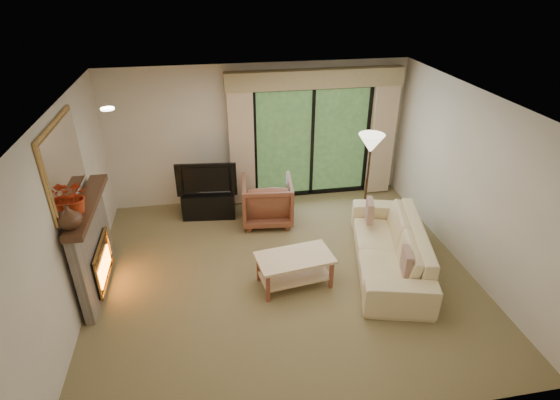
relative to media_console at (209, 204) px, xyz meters
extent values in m
plane|color=olive|center=(1.02, -1.95, -0.23)|extent=(5.50, 5.50, 0.00)
plane|color=silver|center=(1.02, -1.95, 2.37)|extent=(5.50, 5.50, 0.00)
plane|color=beige|center=(1.02, 0.55, 1.07)|extent=(5.00, 0.00, 5.00)
plane|color=beige|center=(1.02, -4.45, 1.07)|extent=(5.00, 0.00, 5.00)
plane|color=beige|center=(-1.73, -1.95, 1.07)|extent=(0.00, 5.00, 5.00)
plane|color=beige|center=(3.77, -1.95, 1.07)|extent=(0.00, 5.00, 5.00)
cube|color=tan|center=(0.67, 0.39, 0.97)|extent=(0.45, 0.18, 2.35)
cube|color=tan|center=(3.37, 0.39, 0.97)|extent=(0.45, 0.18, 2.35)
cube|color=tan|center=(2.02, 0.41, 2.09)|extent=(3.20, 0.24, 0.32)
cube|color=black|center=(0.00, 0.00, 0.00)|extent=(0.98, 0.52, 0.47)
imported|color=black|center=(0.00, 0.00, 0.54)|extent=(1.07, 0.25, 0.61)
imported|color=brown|center=(1.01, -0.37, 0.17)|extent=(0.95, 0.97, 0.81)
imported|color=beige|center=(2.63, -2.02, 0.12)|extent=(1.52, 2.58, 0.71)
cube|color=#502722|center=(2.55, -2.72, 0.35)|extent=(0.17, 0.36, 0.34)
cube|color=#502722|center=(2.55, -1.32, 0.35)|extent=(0.18, 0.37, 0.36)
imported|color=#412819|center=(-1.59, -2.37, 1.28)|extent=(0.35, 0.35, 0.29)
imported|color=#B33314|center=(-1.59, -2.02, 1.36)|extent=(0.50, 0.47, 0.46)
camera|label=1|loc=(0.06, -7.07, 3.86)|focal=28.00mm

